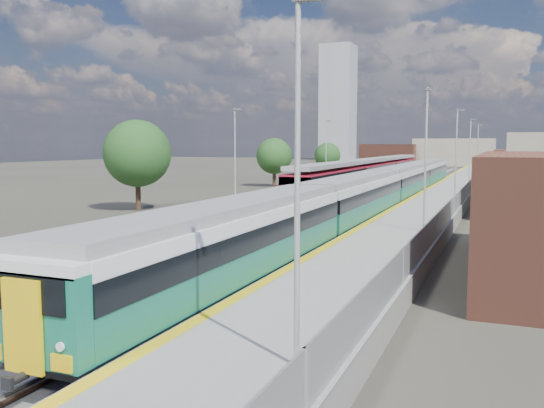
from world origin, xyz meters
The scene contains 11 objects.
ground centered at (0.00, 50.00, 0.00)m, with size 320.00×320.00×0.00m, color #47443A.
ballast_bed centered at (-2.25, 52.50, 0.03)m, with size 10.50×155.00×0.06m, color #565451.
tracks centered at (-1.65, 54.18, 0.11)m, with size 8.96×160.00×0.17m.
platform_right centered at (5.28, 52.49, 0.54)m, with size 4.70×155.00×8.52m.
platform_left centered at (-9.05, 52.49, 0.52)m, with size 4.30×155.00×8.52m.
buildings centered at (-18.12, 138.60, 10.70)m, with size 72.00×185.50×40.00m.
green_train centered at (1.50, 37.33, 2.09)m, with size 2.69×75.05×2.96m.
red_train centered at (-5.50, 64.58, 2.14)m, with size 2.87×58.14×3.62m.
tree_a centered at (-18.16, 31.67, 4.81)m, with size 5.64×5.64×7.64m.
tree_b centered at (-17.72, 61.47, 4.03)m, with size 4.73×4.73×6.41m.
tree_c centered at (-17.17, 84.04, 3.68)m, with size 4.31×4.31×5.85m.
Camera 1 is at (10.46, -8.87, 5.60)m, focal length 38.00 mm.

